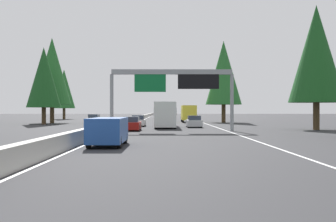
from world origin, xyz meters
TOP-DOWN VIEW (x-y plane):
  - ground_plane at (60.00, 0.00)m, footprint 320.00×320.00m
  - median_barrier at (80.00, 0.30)m, footprint 180.00×0.56m
  - shoulder_stripe_right at (70.00, -11.52)m, footprint 160.00×0.16m
  - shoulder_stripe_median at (70.00, -0.25)m, footprint 160.00×0.16m
  - sign_gantry_overhead at (36.60, -6.04)m, footprint 0.50×12.68m
  - minivan_far_left at (19.45, -1.75)m, footprint 5.00×1.95m
  - sedan_far_right at (37.69, -1.65)m, footprint 4.40×1.80m
  - box_truck_near_right at (66.81, -9.23)m, footprint 8.50×2.40m
  - pickup_far_center at (94.63, -5.61)m, footprint 5.60×2.00m
  - bus_mid_left at (46.01, -5.17)m, footprint 11.50×2.55m
  - sedan_distant_a at (45.95, -8.77)m, footprint 4.40×1.80m
  - sedan_near_center at (49.24, -1.59)m, footprint 4.40×1.80m
  - minivan_mid_right at (86.93, -5.27)m, footprint 5.00×1.95m
  - oncoming_near at (60.85, 6.32)m, footprint 4.40×1.80m
  - conifer_right_near at (39.16, -21.62)m, footprint 5.98×5.98m
  - conifer_right_mid at (65.52, -15.25)m, footprint 6.22×6.22m
  - conifer_left_near at (56.03, 13.01)m, footprint 5.09×5.09m
  - conifer_left_mid at (61.83, 13.39)m, footprint 6.16×6.16m
  - conifer_left_far at (90.69, 18.59)m, footprint 5.14×5.14m

SIDE VIEW (x-z plane):
  - ground_plane at x=60.00m, z-range 0.00..0.00m
  - shoulder_stripe_right at x=70.00m, z-range 0.00..0.01m
  - shoulder_stripe_median at x=70.00m, z-range 0.00..0.01m
  - median_barrier at x=80.00m, z-range 0.00..0.90m
  - sedan_far_right at x=37.69m, z-range -0.05..1.42m
  - sedan_distant_a at x=45.95m, z-range -0.05..1.42m
  - sedan_near_center at x=49.24m, z-range -0.05..1.42m
  - oncoming_near at x=60.85m, z-range -0.05..1.42m
  - pickup_far_center at x=94.63m, z-range -0.02..1.84m
  - minivan_far_left at x=19.45m, z-range 0.11..1.80m
  - minivan_mid_right at x=86.93m, z-range 0.11..1.80m
  - box_truck_near_right at x=66.81m, z-range 0.14..3.09m
  - bus_mid_left at x=46.01m, z-range 0.17..3.27m
  - sign_gantry_overhead at x=36.60m, z-range 1.87..8.18m
  - conifer_left_near at x=56.03m, z-range 1.25..12.81m
  - conifer_left_far at x=90.69m, z-range 1.26..12.93m
  - conifer_right_near at x=39.16m, z-range 1.47..15.06m
  - conifer_left_mid at x=61.83m, z-range 1.52..15.52m
  - conifer_right_mid at x=65.52m, z-range 1.53..15.67m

